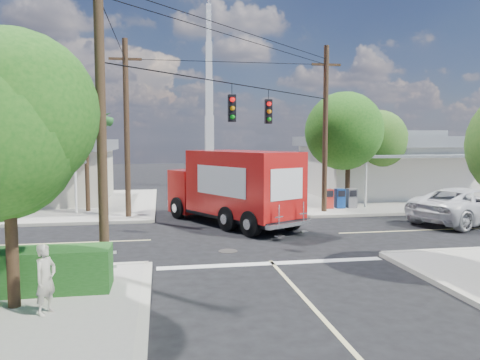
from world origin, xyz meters
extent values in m
plane|color=black|center=(0.00, 0.00, 0.00)|extent=(120.00, 120.00, 0.00)
cube|color=#A39E93|center=(11.00, 11.00, 0.07)|extent=(14.00, 14.00, 0.14)
cube|color=#B7B1A2|center=(4.00, 11.00, 0.07)|extent=(0.25, 14.00, 0.14)
cube|color=#B7B1A2|center=(11.00, 4.00, 0.07)|extent=(14.00, 0.25, 0.14)
cube|color=#A39E93|center=(-11.00, 11.00, 0.07)|extent=(14.00, 14.00, 0.14)
cube|color=#B7B1A2|center=(-4.00, 11.00, 0.07)|extent=(0.25, 14.00, 0.14)
cube|color=beige|center=(0.00, 10.00, 0.01)|extent=(0.12, 12.00, 0.01)
cube|color=beige|center=(0.00, -10.00, 0.01)|extent=(0.12, 12.00, 0.01)
cube|color=beige|center=(10.00, 0.00, 0.01)|extent=(12.00, 0.12, 0.01)
cube|color=silver|center=(0.00, -4.30, 0.01)|extent=(7.50, 0.40, 0.01)
cube|color=silver|center=(12.50, 12.00, 1.84)|extent=(11.00, 8.00, 3.40)
cube|color=gray|center=(12.50, 12.00, 3.89)|extent=(11.80, 8.80, 0.70)
cube|color=gray|center=(12.50, 12.00, 4.39)|extent=(6.05, 4.40, 0.50)
cube|color=gray|center=(12.50, 7.10, 3.04)|extent=(9.90, 1.80, 0.15)
cylinder|color=silver|center=(8.10, 6.30, 1.59)|extent=(0.12, 0.12, 2.90)
cube|color=beige|center=(-12.00, 12.50, 1.74)|extent=(10.00, 8.00, 3.20)
cube|color=gray|center=(-12.00, 12.50, 3.69)|extent=(10.80, 8.80, 0.70)
cube|color=gray|center=(-12.00, 12.50, 4.19)|extent=(5.50, 4.40, 0.50)
cylinder|color=silver|center=(-8.00, 6.80, 1.49)|extent=(0.12, 0.12, 2.70)
cube|color=silver|center=(0.50, 20.00, 1.50)|extent=(0.80, 0.80, 3.00)
cube|color=silver|center=(0.50, 20.00, 4.50)|extent=(0.70, 0.70, 3.00)
cube|color=silver|center=(0.50, 20.00, 7.50)|extent=(0.60, 0.60, 3.00)
cube|color=silver|center=(0.50, 20.00, 10.50)|extent=(0.50, 0.50, 3.00)
cube|color=silver|center=(0.50, 20.00, 13.50)|extent=(0.40, 0.40, 3.00)
cylinder|color=#422D1C|center=(-7.00, -7.50, 2.00)|extent=(0.28, 0.28, 3.71)
sphere|color=#185213|center=(-7.00, -7.50, 4.32)|extent=(3.71, 3.71, 3.71)
sphere|color=#185213|center=(-6.65, -7.80, 4.20)|extent=(3.25, 3.25, 3.25)
cylinder|color=#422D1C|center=(7.20, 6.80, 2.19)|extent=(0.28, 0.28, 4.10)
sphere|color=#185213|center=(7.20, 6.80, 4.75)|extent=(4.10, 4.10, 4.10)
sphere|color=#185213|center=(6.80, 7.00, 5.00)|extent=(3.33, 3.33, 3.33)
sphere|color=#185213|center=(7.55, 6.50, 4.62)|extent=(3.58, 3.58, 3.58)
cylinder|color=#422D1C|center=(9.80, 9.00, 1.93)|extent=(0.28, 0.28, 3.58)
sphere|color=#2C611D|center=(9.80, 9.00, 4.17)|extent=(3.58, 3.58, 3.58)
sphere|color=#2C611D|center=(9.40, 9.20, 4.40)|extent=(2.91, 2.91, 2.91)
sphere|color=#2C611D|center=(10.15, 8.70, 4.06)|extent=(3.14, 3.14, 3.14)
cylinder|color=#422D1C|center=(-7.50, 7.50, 2.64)|extent=(0.24, 0.24, 5.00)
cone|color=#215C25|center=(-6.60, 7.50, 5.24)|extent=(0.50, 2.06, 0.98)
cone|color=#215C25|center=(-6.94, 8.20, 5.24)|extent=(1.92, 1.68, 0.98)
cone|color=#215C25|center=(-7.70, 8.38, 5.24)|extent=(2.12, 0.95, 0.98)
cone|color=#215C25|center=(-8.31, 7.89, 5.24)|extent=(1.34, 2.07, 0.98)
cone|color=#215C25|center=(-8.31, 7.11, 5.24)|extent=(1.34, 2.07, 0.98)
cone|color=#215C25|center=(-7.70, 6.62, 5.24)|extent=(2.12, 0.95, 0.98)
cone|color=#215C25|center=(-6.94, 6.80, 5.24)|extent=(1.92, 1.68, 0.98)
cylinder|color=#422D1C|center=(-9.50, 9.00, 2.44)|extent=(0.24, 0.24, 4.60)
cone|color=#215C25|center=(-8.60, 9.00, 4.84)|extent=(0.50, 2.06, 0.98)
cone|color=#215C25|center=(-8.94, 9.70, 4.84)|extent=(1.92, 1.68, 0.98)
cone|color=#215C25|center=(-9.70, 9.88, 4.84)|extent=(2.12, 0.95, 0.98)
cone|color=#215C25|center=(-10.31, 9.39, 4.84)|extent=(1.34, 2.07, 0.98)
cone|color=#215C25|center=(-10.31, 8.61, 4.84)|extent=(1.34, 2.07, 0.98)
cone|color=#215C25|center=(-9.70, 8.12, 4.84)|extent=(2.12, 0.95, 0.98)
cone|color=#215C25|center=(-8.94, 8.30, 4.84)|extent=(1.92, 1.68, 0.98)
cylinder|color=#473321|center=(-5.20, -5.20, 4.50)|extent=(0.28, 0.28, 9.00)
cylinder|color=#473321|center=(5.20, 5.20, 4.50)|extent=(0.28, 0.28, 9.00)
cube|color=#473321|center=(5.20, 5.20, 8.00)|extent=(1.60, 0.12, 0.12)
cylinder|color=#473321|center=(-5.20, 5.20, 4.50)|extent=(0.28, 0.28, 9.00)
cube|color=#473321|center=(-5.20, 5.20, 8.00)|extent=(1.60, 0.12, 0.12)
cylinder|color=black|center=(0.00, 0.00, 6.20)|extent=(10.43, 10.43, 0.04)
cube|color=black|center=(-0.80, -0.80, 5.25)|extent=(0.30, 0.24, 1.05)
sphere|color=red|center=(-0.80, -0.94, 5.58)|extent=(0.20, 0.20, 0.20)
cube|color=black|center=(1.10, 1.10, 5.25)|extent=(0.30, 0.24, 1.05)
sphere|color=red|center=(1.10, 0.96, 5.58)|extent=(0.20, 0.20, 0.20)
cube|color=silver|center=(-7.80, -5.60, 0.49)|extent=(5.94, 0.05, 0.08)
cube|color=silver|center=(-7.80, -5.60, 0.89)|extent=(5.94, 0.05, 0.08)
cube|color=silver|center=(-5.00, -5.60, 0.64)|extent=(0.09, 0.06, 1.00)
cube|color=red|center=(5.80, 6.20, 0.69)|extent=(0.50, 0.50, 1.10)
cube|color=navy|center=(6.50, 6.20, 0.69)|extent=(0.50, 0.50, 1.10)
cube|color=slate|center=(7.20, 6.20, 0.69)|extent=(0.50, 0.50, 1.10)
cube|color=black|center=(-0.28, 3.00, 0.55)|extent=(5.77, 7.97, 0.25)
cube|color=red|center=(-1.75, 5.68, 1.35)|extent=(2.93, 2.65, 2.21)
cube|color=black|center=(-2.08, 6.30, 1.75)|extent=(1.97, 1.23, 0.95)
cube|color=silver|center=(-2.18, 6.47, 0.65)|extent=(2.08, 1.21, 0.35)
cube|color=red|center=(0.15, 2.21, 2.05)|extent=(4.99, 6.30, 2.91)
cube|color=white|center=(1.27, 2.82, 2.21)|extent=(1.75, 3.18, 1.30)
cube|color=white|center=(-0.96, 1.60, 2.21)|extent=(1.75, 3.18, 1.30)
cube|color=white|center=(1.56, -0.36, 2.21)|extent=(1.59, 0.88, 1.30)
cube|color=silver|center=(1.62, -0.48, 0.55)|extent=(2.23, 1.37, 0.18)
cube|color=silver|center=(1.07, -0.93, 0.95)|extent=(0.42, 0.27, 1.00)
cube|color=silver|center=(2.30, -0.25, 0.95)|extent=(0.42, 0.27, 1.00)
cylinder|color=black|center=(-2.69, 5.00, 0.55)|extent=(0.81, 1.12, 1.10)
cylinder|color=black|center=(-0.66, 6.10, 0.55)|extent=(0.81, 1.12, 1.10)
cylinder|color=black|center=(0.10, -0.10, 0.55)|extent=(0.81, 1.12, 1.10)
cylinder|color=black|center=(2.13, 1.00, 0.55)|extent=(0.81, 1.12, 1.10)
imported|color=silver|center=(11.03, 1.26, 0.86)|extent=(6.82, 4.89, 1.72)
imported|color=#BBB4A1|center=(-6.15, -8.09, 0.94)|extent=(0.62, 0.69, 1.59)
camera|label=1|loc=(-3.59, -18.89, 4.05)|focal=35.00mm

